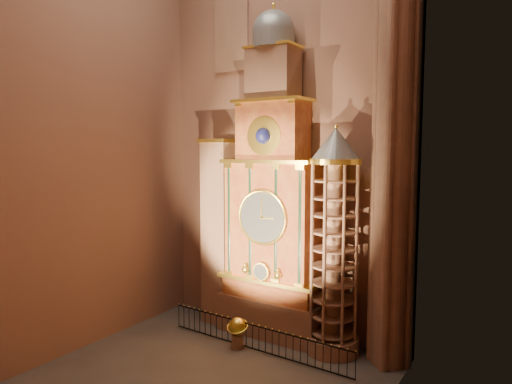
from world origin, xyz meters
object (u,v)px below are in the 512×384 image
Objects in this scene: stair_turret at (334,243)px; iron_railing at (256,338)px; celestial_globe at (237,330)px; astronomical_clock at (272,208)px; portrait_tower at (220,231)px.

stair_turret reaches higher than iron_railing.
celestial_globe is at bearing -152.88° from stair_turret.
stair_turret is 6.32m from celestial_globe.
astronomical_clock is 1.55× the size of stair_turret.
celestial_globe is at bearing -39.91° from portrait_tower.
stair_turret is (3.50, -0.26, -1.41)m from astronomical_clock.
stair_turret is 1.07× the size of iron_railing.
astronomical_clock is 6.25m from celestial_globe.
portrait_tower is at bearing 149.56° from iron_railing.
portrait_tower is 6.91m from stair_turret.
iron_railing is (0.97, 0.14, -0.24)m from celestial_globe.
iron_railing is (0.39, -2.21, -6.01)m from astronomical_clock.
astronomical_clock reaches higher than iron_railing.
astronomical_clock is 1.66× the size of iron_railing.
portrait_tower is at bearing 179.71° from astronomical_clock.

